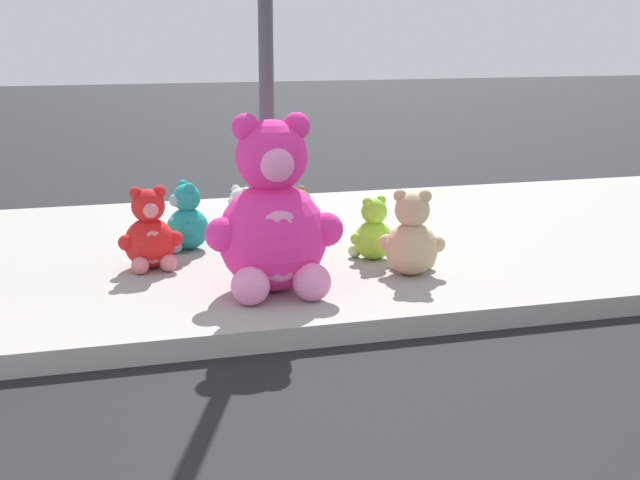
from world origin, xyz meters
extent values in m
cube|color=#9E9B93|center=(0.00, 5.20, 0.07)|extent=(28.00, 4.40, 0.15)
cylinder|color=#4C4C51|center=(1.00, 4.40, 1.75)|extent=(0.11, 0.11, 3.20)
sphere|color=#F22D93|center=(0.90, 3.85, 0.53)|extent=(0.77, 0.77, 0.77)
ellipsoid|color=pink|center=(0.89, 3.57, 0.53)|extent=(0.43, 0.19, 0.50)
sphere|color=#F22D93|center=(0.90, 3.85, 1.10)|extent=(0.50, 0.50, 0.50)
sphere|color=pink|center=(0.89, 3.64, 1.07)|extent=(0.23, 0.23, 0.23)
sphere|color=#F22D93|center=(1.08, 3.84, 1.30)|extent=(0.19, 0.19, 0.19)
sphere|color=#F22D93|center=(1.26, 3.73, 0.59)|extent=(0.24, 0.24, 0.24)
sphere|color=pink|center=(1.09, 3.51, 0.28)|extent=(0.26, 0.26, 0.26)
sphere|color=#F22D93|center=(0.73, 3.86, 1.30)|extent=(0.19, 0.19, 0.19)
sphere|color=#F22D93|center=(0.53, 3.78, 0.59)|extent=(0.24, 0.24, 0.24)
sphere|color=pink|center=(0.67, 3.54, 0.28)|extent=(0.26, 0.26, 0.26)
sphere|color=teal|center=(0.50, 5.21, 0.33)|extent=(0.35, 0.35, 0.35)
ellipsoid|color=#7BBFBC|center=(0.37, 5.19, 0.33)|extent=(0.12, 0.20, 0.23)
sphere|color=teal|center=(0.50, 5.21, 0.59)|extent=(0.23, 0.23, 0.23)
sphere|color=#7BBFBC|center=(0.40, 5.19, 0.57)|extent=(0.11, 0.11, 0.11)
sphere|color=teal|center=(0.51, 5.13, 0.68)|extent=(0.09, 0.09, 0.09)
sphere|color=teal|center=(0.49, 5.04, 0.35)|extent=(0.11, 0.11, 0.11)
sphere|color=#7BBFBC|center=(0.37, 5.09, 0.21)|extent=(0.12, 0.12, 0.12)
sphere|color=teal|center=(0.48, 5.29, 0.68)|extent=(0.09, 0.09, 0.09)
sphere|color=teal|center=(0.42, 5.37, 0.35)|extent=(0.11, 0.11, 0.11)
sphere|color=#7BBFBC|center=(0.33, 5.28, 0.21)|extent=(0.12, 0.12, 0.12)
sphere|color=olive|center=(1.38, 4.93, 0.31)|extent=(0.33, 0.33, 0.33)
ellipsoid|color=tan|center=(1.28, 4.99, 0.31)|extent=(0.15, 0.19, 0.21)
sphere|color=olive|center=(1.38, 4.93, 0.56)|extent=(0.21, 0.21, 0.21)
sphere|color=tan|center=(1.30, 4.97, 0.54)|extent=(0.10, 0.10, 0.10)
sphere|color=olive|center=(1.35, 4.86, 0.64)|extent=(0.08, 0.08, 0.08)
sphere|color=olive|center=(1.27, 4.81, 0.34)|extent=(0.10, 0.10, 0.10)
sphere|color=tan|center=(1.22, 4.92, 0.21)|extent=(0.11, 0.11, 0.11)
sphere|color=olive|center=(1.42, 5.00, 0.64)|extent=(0.08, 0.08, 0.08)
sphere|color=olive|center=(1.42, 5.09, 0.34)|extent=(0.10, 0.10, 0.10)
sphere|color=tan|center=(1.30, 5.07, 0.21)|extent=(0.11, 0.11, 0.11)
sphere|color=white|center=(0.98, 5.33, 0.30)|extent=(0.30, 0.30, 0.30)
ellipsoid|color=white|center=(0.88, 5.27, 0.30)|extent=(0.14, 0.18, 0.20)
sphere|color=white|center=(0.98, 5.33, 0.53)|extent=(0.20, 0.20, 0.20)
sphere|color=white|center=(0.90, 5.29, 0.52)|extent=(0.09, 0.09, 0.09)
sphere|color=white|center=(1.01, 5.27, 0.61)|extent=(0.08, 0.08, 0.08)
sphere|color=white|center=(1.01, 5.18, 0.32)|extent=(0.09, 0.09, 0.09)
sphere|color=white|center=(0.90, 5.19, 0.20)|extent=(0.10, 0.10, 0.10)
sphere|color=white|center=(0.94, 5.39, 0.61)|extent=(0.08, 0.08, 0.08)
sphere|color=white|center=(0.88, 5.43, 0.32)|extent=(0.09, 0.09, 0.09)
sphere|color=white|center=(0.82, 5.34, 0.20)|extent=(0.10, 0.10, 0.10)
sphere|color=red|center=(0.13, 4.70, 0.35)|extent=(0.39, 0.39, 0.39)
ellipsoid|color=#DB7B7B|center=(0.14, 4.56, 0.35)|extent=(0.22, 0.10, 0.25)
sphere|color=red|center=(0.13, 4.70, 0.64)|extent=(0.26, 0.26, 0.26)
sphere|color=#DB7B7B|center=(0.14, 4.59, 0.62)|extent=(0.12, 0.12, 0.12)
sphere|color=red|center=(0.22, 4.70, 0.74)|extent=(0.10, 0.10, 0.10)
sphere|color=red|center=(0.32, 4.66, 0.38)|extent=(0.12, 0.12, 0.12)
sphere|color=#DB7B7B|center=(0.25, 4.54, 0.22)|extent=(0.13, 0.13, 0.13)
sphere|color=red|center=(0.04, 4.69, 0.74)|extent=(0.10, 0.10, 0.10)
sphere|color=red|center=(-0.05, 4.63, 0.38)|extent=(0.12, 0.12, 0.12)
sphere|color=#DB7B7B|center=(0.04, 4.52, 0.22)|extent=(0.13, 0.13, 0.13)
sphere|color=#8CD133|center=(1.88, 4.46, 0.31)|extent=(0.31, 0.31, 0.31)
ellipsoid|color=#B8DE87|center=(1.84, 4.57, 0.31)|extent=(0.19, 0.13, 0.20)
sphere|color=#8CD133|center=(1.88, 4.46, 0.54)|extent=(0.21, 0.21, 0.21)
sphere|color=#B8DE87|center=(1.84, 4.54, 0.53)|extent=(0.09, 0.09, 0.09)
sphere|color=#8CD133|center=(1.81, 4.44, 0.62)|extent=(0.08, 0.08, 0.08)
sphere|color=#8CD133|center=(1.72, 4.44, 0.33)|extent=(0.10, 0.10, 0.10)
sphere|color=#B8DE87|center=(1.75, 4.56, 0.20)|extent=(0.11, 0.11, 0.11)
sphere|color=#8CD133|center=(1.94, 4.49, 0.62)|extent=(0.08, 0.08, 0.08)
sphere|color=#8CD133|center=(2.00, 4.55, 0.33)|extent=(0.10, 0.10, 0.10)
sphere|color=#B8DE87|center=(1.91, 4.62, 0.20)|extent=(0.11, 0.11, 0.11)
sphere|color=tan|center=(1.99, 3.95, 0.35)|extent=(0.40, 0.40, 0.40)
ellipsoid|color=beige|center=(2.05, 4.08, 0.35)|extent=(0.24, 0.17, 0.26)
sphere|color=tan|center=(1.99, 3.95, 0.65)|extent=(0.26, 0.26, 0.26)
sphere|color=beige|center=(2.04, 4.05, 0.63)|extent=(0.12, 0.12, 0.12)
sphere|color=tan|center=(1.91, 3.99, 0.75)|extent=(0.10, 0.10, 0.10)
sphere|color=tan|center=(1.84, 4.08, 0.38)|extent=(0.12, 0.12, 0.12)
sphere|color=beige|center=(1.96, 4.15, 0.22)|extent=(0.14, 0.14, 0.14)
sphere|color=tan|center=(2.07, 3.91, 0.75)|extent=(0.10, 0.10, 0.10)
sphere|color=tan|center=(2.18, 3.92, 0.38)|extent=(0.12, 0.12, 0.12)
sphere|color=beige|center=(2.16, 4.06, 0.22)|extent=(0.14, 0.14, 0.14)
camera|label=1|loc=(-0.51, -2.17, 1.98)|focal=50.89mm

